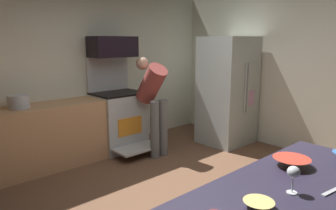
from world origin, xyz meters
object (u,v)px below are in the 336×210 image
(refrigerator, at_px, (227,91))
(mixing_bowl_prep, at_px, (291,162))
(person_cook, at_px, (153,98))
(wine_glass_near, at_px, (293,173))
(microwave, at_px, (113,47))
(stock_pot, at_px, (18,102))
(oven_range, at_px, (118,119))
(mixing_bowl_large, at_px, (259,205))

(refrigerator, height_order, mixing_bowl_prep, refrigerator)
(person_cook, relative_size, wine_glass_near, 9.25)
(microwave, bearing_deg, stock_pot, -176.96)
(microwave, xyz_separation_m, wine_glass_near, (-1.07, -3.57, -0.65))
(oven_range, distance_m, stock_pot, 1.58)
(oven_range, bearing_deg, mixing_bowl_prep, -102.05)
(wine_glass_near, distance_m, stock_pot, 3.51)
(person_cook, bearing_deg, wine_glass_near, -114.88)
(mixing_bowl_prep, distance_m, stock_pot, 3.39)
(person_cook, bearing_deg, microwave, 110.87)
(mixing_bowl_prep, bearing_deg, refrigerator, 45.02)
(microwave, distance_m, person_cook, 1.07)
(wine_glass_near, bearing_deg, refrigerator, 43.00)
(person_cook, bearing_deg, mixing_bowl_large, -119.76)
(refrigerator, bearing_deg, oven_range, 148.73)
(mixing_bowl_large, bearing_deg, person_cook, 60.24)
(oven_range, bearing_deg, refrigerator, -31.27)
(refrigerator, relative_size, mixing_bowl_prep, 7.17)
(mixing_bowl_large, bearing_deg, stock_pot, 92.37)
(oven_range, height_order, mixing_bowl_prep, oven_range)
(oven_range, bearing_deg, microwave, 90.00)
(refrigerator, relative_size, stock_pot, 6.73)
(refrigerator, height_order, person_cook, refrigerator)
(oven_range, relative_size, person_cook, 0.99)
(microwave, distance_m, mixing_bowl_large, 3.86)
(oven_range, distance_m, refrigerator, 1.92)
(microwave, height_order, person_cook, microwave)
(person_cook, xyz_separation_m, wine_glass_near, (-1.34, -2.88, 0.12))
(person_cook, xyz_separation_m, stock_pot, (-1.77, 0.61, 0.09))
(wine_glass_near, bearing_deg, person_cook, 65.12)
(refrigerator, bearing_deg, wine_glass_near, -137.00)
(microwave, xyz_separation_m, mixing_bowl_prep, (-0.70, -3.38, -0.74))
(refrigerator, bearing_deg, microwave, 146.32)
(wine_glass_near, bearing_deg, microwave, 73.25)
(microwave, xyz_separation_m, person_cook, (0.26, -0.69, -0.77))
(microwave, distance_m, stock_pot, 1.66)
(person_cook, xyz_separation_m, mixing_bowl_prep, (-0.96, -2.69, 0.03))
(refrigerator, bearing_deg, mixing_bowl_large, -140.34)
(refrigerator, bearing_deg, mixing_bowl_prep, -134.98)
(person_cook, relative_size, mixing_bowl_large, 9.30)
(oven_range, height_order, microwave, microwave)
(person_cook, height_order, mixing_bowl_large, person_cook)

